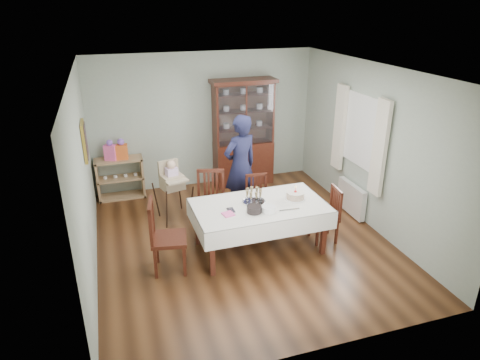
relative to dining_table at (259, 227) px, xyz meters
name	(u,v)px	position (x,y,z in m)	size (l,w,h in m)	color
floor	(242,240)	(-0.17, 0.32, -0.38)	(5.00, 5.00, 0.00)	#593319
room_shell	(232,130)	(-0.17, 0.85, 1.32)	(5.00, 5.00, 5.00)	#9EAA99
dining_table	(259,227)	(0.00, 0.00, 0.00)	(2.02, 1.18, 0.76)	#421E10
china_cabinet	(243,131)	(0.58, 2.58, 0.74)	(1.30, 0.48, 2.18)	#421E10
sideboard	(120,178)	(-1.92, 2.60, 0.02)	(0.90, 0.38, 0.80)	tan
picture_frame	(84,141)	(-2.39, 1.12, 1.27)	(0.04, 0.48, 0.58)	gold
window	(362,131)	(2.05, 0.62, 1.17)	(0.04, 1.02, 1.22)	white
curtain_left	(380,148)	(1.99, 0.00, 1.07)	(0.07, 0.30, 1.55)	silver
curtain_right	(340,127)	(1.99, 1.24, 1.07)	(0.07, 0.30, 1.55)	silver
radiator	(351,198)	(1.99, 0.62, -0.08)	(0.10, 0.80, 0.55)	white
chair_far_left	(211,215)	(-0.58, 0.73, -0.07)	(0.58, 0.58, 1.05)	#421E10
chair_far_right	(258,211)	(0.25, 0.73, -0.12)	(0.42, 0.42, 0.88)	#421E10
chair_end_left	(168,250)	(-1.42, -0.13, -0.06)	(0.56, 0.56, 1.08)	#421E10
chair_end_right	(324,225)	(1.09, -0.05, -0.12)	(0.43, 0.43, 0.89)	#421E10
woman	(240,166)	(0.08, 1.22, 0.54)	(0.67, 0.44, 1.84)	black
high_chair	(173,196)	(-1.09, 1.42, 0.04)	(0.59, 0.59, 1.09)	black
champagne_tray	(254,198)	(-0.06, 0.11, 0.44)	(0.35, 0.35, 0.21)	silver
birthday_cake	(295,196)	(0.59, 0.02, 0.43)	(0.32, 0.32, 0.22)	white
plate_stack_dark	(254,209)	(-0.16, -0.21, 0.43)	(0.22, 0.22, 0.10)	black
plate_stack_white	(269,209)	(0.04, -0.26, 0.42)	(0.21, 0.21, 0.09)	white
napkin_stack	(228,214)	(-0.54, -0.17, 0.39)	(0.15, 0.15, 0.02)	#FF5DA9
cutlery	(228,211)	(-0.51, -0.06, 0.38)	(0.12, 0.18, 0.01)	silver
cake_knife	(289,210)	(0.36, -0.29, 0.38)	(0.31, 0.03, 0.01)	silver
gift_bag_pink	(110,151)	(-2.05, 2.58, 0.59)	(0.25, 0.21, 0.40)	#FF5DA9
gift_bag_orange	(122,150)	(-1.84, 2.58, 0.59)	(0.23, 0.17, 0.40)	orange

